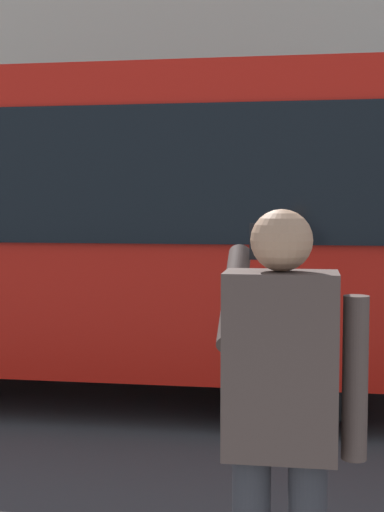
{
  "coord_description": "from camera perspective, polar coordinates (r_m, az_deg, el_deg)",
  "views": [
    {
      "loc": [
        -0.73,
        7.25,
        1.87
      ],
      "look_at": [
        0.39,
        0.15,
        1.35
      ],
      "focal_mm": 51.26,
      "sensor_mm": 36.0,
      "label": 1
    }
  ],
  "objects": [
    {
      "name": "pedestrian_photographer",
      "position": [
        2.68,
        6.98,
        -11.67
      ],
      "size": [
        0.53,
        0.52,
        1.7
      ],
      "color": "#2D2D33",
      "rests_on": "sidewalk_curb"
    },
    {
      "name": "ground_plane",
      "position": [
        7.52,
        3.19,
        -10.28
      ],
      "size": [
        60.0,
        60.0,
        0.0
      ],
      "primitive_type": "plane",
      "color": "#38383A"
    }
  ]
}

